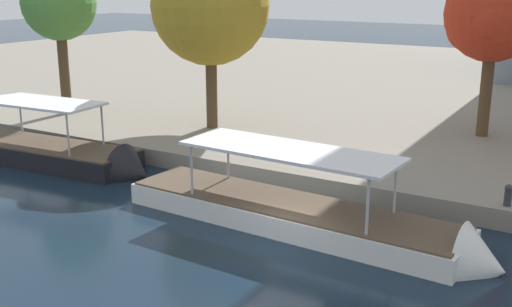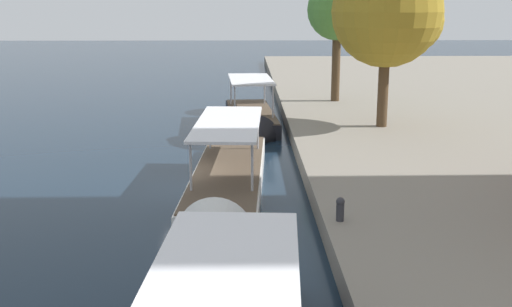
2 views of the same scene
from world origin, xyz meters
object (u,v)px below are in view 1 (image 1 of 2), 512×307
object	(u,v)px
tour_boat_1	(314,223)
tree_3	(491,17)
tree_1	(210,6)
tree_0	(58,6)
mooring_bollard_1	(508,194)
tour_boat_0	(60,159)

from	to	relation	value
tour_boat_1	tree_3	bearing A→B (deg)	82.00
tour_boat_1	tree_1	bearing A→B (deg)	142.58
tree_3	tree_0	bearing A→B (deg)	-163.22
mooring_bollard_1	tree_3	world-z (taller)	tree_3
tour_boat_0	mooring_bollard_1	size ratio (longest dim) A/B	13.67
tree_0	tree_3	world-z (taller)	tree_0
tour_boat_0	tour_boat_1	distance (m)	14.63
tour_boat_0	tree_3	size ratio (longest dim) A/B	1.29
tree_0	tour_boat_0	bearing A→B (deg)	-45.76
tour_boat_1	tree_3	distance (m)	16.34
tour_boat_0	tree_1	world-z (taller)	tree_1
tour_boat_0	tree_0	bearing A→B (deg)	130.53
tree_1	mooring_bollard_1	bearing A→B (deg)	-16.83
tree_1	tour_boat_1	bearing A→B (deg)	-40.29
tour_boat_0	tree_3	distance (m)	22.94
mooring_bollard_1	tree_1	bearing A→B (deg)	163.17
tour_boat_0	mooring_bollard_1	world-z (taller)	tour_boat_0
tour_boat_0	mooring_bollard_1	distance (m)	20.80
tour_boat_1	tree_0	bearing A→B (deg)	162.92
mooring_bollard_1	tree_0	bearing A→B (deg)	172.60
tour_boat_0	tour_boat_1	size ratio (longest dim) A/B	0.78
tree_3	tree_1	bearing A→B (deg)	-157.99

